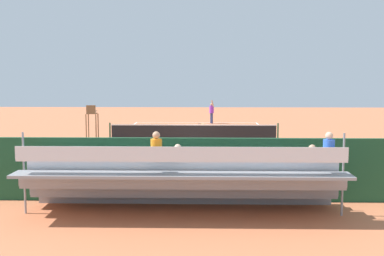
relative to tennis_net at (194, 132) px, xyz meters
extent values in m
plane|color=#CC7047|center=(0.00, 0.00, -0.50)|extent=(60.00, 60.00, 0.00)
cube|color=white|center=(0.00, -11.00, -0.50)|extent=(10.00, 0.10, 0.01)
cube|color=white|center=(0.00, 11.00, -0.50)|extent=(10.00, 0.10, 0.01)
cube|color=white|center=(-5.00, 0.00, -0.50)|extent=(0.10, 22.00, 0.01)
cube|color=white|center=(5.00, 0.00, -0.50)|extent=(0.10, 22.00, 0.01)
cube|color=white|center=(0.00, -6.05, -0.50)|extent=(7.50, 0.10, 0.01)
cube|color=white|center=(0.00, 6.05, -0.50)|extent=(7.50, 0.10, 0.01)
cube|color=white|center=(0.00, 0.00, -0.50)|extent=(0.10, 12.10, 0.01)
cube|color=white|center=(0.00, -11.00, -0.50)|extent=(0.10, 0.30, 0.01)
cube|color=black|center=(0.00, 0.00, -0.05)|extent=(10.00, 0.02, 0.91)
cube|color=white|center=(0.00, 0.00, 0.44)|extent=(10.00, 0.04, 0.06)
cylinder|color=#2D5133|center=(-5.10, 0.00, 0.03)|extent=(0.10, 0.10, 1.07)
cylinder|color=#2D5133|center=(5.10, 0.00, 0.03)|extent=(0.10, 0.10, 1.07)
cube|color=#1E4C2D|center=(0.00, 14.00, 0.50)|extent=(18.00, 0.16, 2.00)
cube|color=gray|center=(0.00, 14.35, -0.28)|extent=(9.00, 0.10, 0.45)
cube|color=gray|center=(0.00, 14.70, -0.09)|extent=(9.00, 0.80, 0.08)
cube|color=gray|center=(0.00, 14.32, -0.28)|extent=(9.00, 0.04, 0.45)
cube|color=silver|center=(0.00, 14.80, 0.33)|extent=(8.60, 0.36, 0.04)
cube|color=silver|center=(0.00, 14.98, 0.53)|extent=(8.60, 0.03, 0.36)
cube|color=gray|center=(0.00, 15.50, 0.36)|extent=(9.00, 0.80, 0.08)
cube|color=gray|center=(0.00, 15.12, 0.17)|extent=(9.00, 0.04, 0.45)
cube|color=silver|center=(0.00, 15.60, 0.78)|extent=(8.60, 0.36, 0.04)
cube|color=silver|center=(0.00, 15.78, 0.98)|extent=(8.60, 0.03, 0.36)
cube|color=gray|center=(0.00, 16.30, 0.81)|extent=(9.00, 0.80, 0.08)
cube|color=gray|center=(0.00, 15.92, 0.62)|extent=(9.00, 0.04, 0.45)
cube|color=silver|center=(0.00, 16.40, 1.23)|extent=(8.60, 0.36, 0.04)
cube|color=silver|center=(0.00, 16.58, 1.43)|extent=(8.60, 0.03, 0.36)
cylinder|color=gray|center=(-4.50, 15.50, 0.67)|extent=(0.06, 0.06, 2.35)
cylinder|color=gray|center=(4.50, 15.50, 0.67)|extent=(0.06, 0.06, 2.35)
cube|color=#2D2D33|center=(-1.14, 14.63, 0.37)|extent=(0.32, 0.40, 0.12)
cylinder|color=yellow|center=(-1.14, 14.75, 0.65)|extent=(0.30, 0.30, 0.45)
sphere|color=tan|center=(-1.14, 14.75, 0.98)|extent=(0.20, 0.20, 0.20)
cube|color=#2D2D33|center=(0.64, 16.23, 1.27)|extent=(0.32, 0.40, 0.12)
cylinder|color=orange|center=(0.64, 16.35, 1.55)|extent=(0.30, 0.30, 0.45)
sphere|color=tan|center=(0.64, 16.35, 1.88)|extent=(0.20, 0.20, 0.20)
cube|color=#2D2D33|center=(0.12, 15.43, 0.82)|extent=(0.32, 0.40, 0.12)
cylinder|color=green|center=(0.12, 15.55, 1.10)|extent=(0.30, 0.30, 0.45)
sphere|color=beige|center=(0.12, 15.55, 1.43)|extent=(0.20, 0.20, 0.20)
cube|color=#2D2D33|center=(-3.61, 15.43, 0.82)|extent=(0.32, 0.40, 0.12)
cylinder|color=black|center=(-3.61, 15.55, 1.10)|extent=(0.30, 0.30, 0.45)
sphere|color=tan|center=(-3.61, 15.55, 1.43)|extent=(0.20, 0.20, 0.20)
cube|color=#2D2D33|center=(-3.86, 16.23, 1.27)|extent=(0.32, 0.40, 0.12)
cylinder|color=blue|center=(-3.86, 16.35, 1.55)|extent=(0.30, 0.30, 0.45)
sphere|color=beige|center=(-3.86, 16.35, 1.88)|extent=(0.20, 0.20, 0.20)
cylinder|color=brown|center=(5.90, -0.38, 0.30)|extent=(0.07, 0.07, 1.60)
cylinder|color=brown|center=(6.50, -0.38, 0.30)|extent=(0.07, 0.07, 1.60)
cylinder|color=brown|center=(5.90, 0.22, 0.30)|extent=(0.07, 0.07, 1.60)
cylinder|color=brown|center=(6.50, 0.22, 0.30)|extent=(0.07, 0.07, 1.60)
cube|color=brown|center=(6.20, -0.08, 1.13)|extent=(0.56, 0.56, 0.06)
cube|color=brown|center=(6.20, 0.16, 1.40)|extent=(0.56, 0.06, 0.48)
cube|color=brown|center=(5.94, -0.08, 1.28)|extent=(0.04, 0.48, 0.04)
cube|color=brown|center=(6.46, -0.08, 1.28)|extent=(0.04, 0.48, 0.04)
cube|color=#234C2D|center=(-2.14, 13.20, -0.05)|extent=(1.80, 0.40, 0.05)
cylinder|color=#234C2D|center=(-2.89, 13.20, -0.28)|extent=(0.06, 0.06, 0.45)
cylinder|color=#234C2D|center=(-1.39, 13.20, -0.28)|extent=(0.06, 0.06, 0.45)
cube|color=#234C2D|center=(-2.14, 13.38, 0.25)|extent=(1.80, 0.04, 0.36)
cube|color=#334C8C|center=(-0.22, 13.40, -0.32)|extent=(0.90, 0.36, 0.36)
cylinder|color=navy|center=(-1.23, -10.40, -0.08)|extent=(0.14, 0.14, 0.85)
cylinder|color=navy|center=(-1.30, -10.19, -0.08)|extent=(0.14, 0.14, 0.85)
cylinder|color=purple|center=(-1.27, -10.30, 0.65)|extent=(0.46, 0.46, 0.60)
sphere|color=tan|center=(-1.27, -10.30, 1.06)|extent=(0.22, 0.22, 0.22)
cylinder|color=tan|center=(-1.34, -10.09, 1.15)|extent=(0.26, 0.17, 0.55)
cylinder|color=tan|center=(-1.19, -10.50, 0.68)|extent=(0.12, 0.12, 0.50)
cylinder|color=black|center=(-0.29, -9.82, -0.49)|extent=(0.28, 0.09, 0.03)
torus|color=#D8CC4C|center=(-0.55, -9.76, -0.49)|extent=(0.36, 0.36, 0.02)
cylinder|color=white|center=(-0.55, -9.76, -0.49)|extent=(0.25, 0.25, 0.00)
sphere|color=#CCDB33|center=(-3.38, -7.27, -0.47)|extent=(0.07, 0.07, 0.07)
sphere|color=#CCDB33|center=(-1.82, -8.67, -0.47)|extent=(0.07, 0.07, 0.07)
camera|label=1|loc=(-0.59, 28.69, 3.44)|focal=44.61mm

